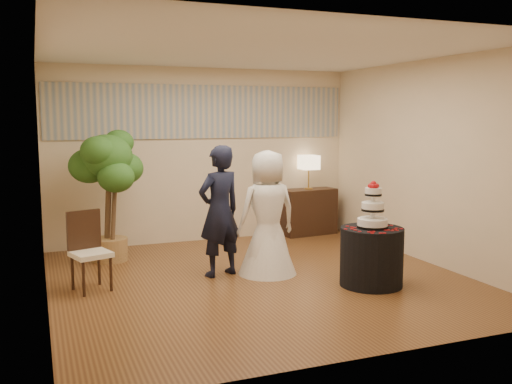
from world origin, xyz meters
name	(u,v)px	position (x,y,z in m)	size (l,w,h in m)	color
floor	(260,279)	(0.00, 0.00, 0.00)	(5.00, 5.00, 0.00)	brown
ceiling	(260,50)	(0.00, 0.00, 2.80)	(5.00, 5.00, 0.00)	white
wall_back	(203,155)	(0.00, 2.50, 1.40)	(5.00, 0.06, 2.80)	beige
wall_front	(374,193)	(0.00, -2.50, 1.40)	(5.00, 0.06, 2.80)	beige
wall_left	(41,175)	(-2.50, 0.00, 1.40)	(0.06, 5.00, 2.80)	beige
wall_right	(429,162)	(2.50, 0.00, 1.40)	(0.06, 5.00, 2.80)	beige
mural_border	(203,112)	(0.00, 2.48, 2.10)	(4.90, 0.02, 0.85)	#9D9D94
groom	(220,211)	(-0.41, 0.37, 0.83)	(0.61, 0.40, 1.67)	black
bride	(268,213)	(0.19, 0.22, 0.80)	(0.78, 0.75, 1.60)	white
cake_table	(371,257)	(1.16, -0.71, 0.35)	(0.75, 0.75, 0.70)	black
wedding_cake	(373,204)	(1.16, -0.71, 0.99)	(0.36, 0.36, 0.56)	white
console	(308,212)	(1.81, 2.30, 0.39)	(0.95, 0.42, 0.79)	black
table_lamp	(309,172)	(1.81, 2.30, 1.08)	(0.29, 0.29, 0.58)	beige
ficus_tree	(108,195)	(-1.63, 1.65, 0.94)	(0.89, 0.89, 1.88)	#2E601F
side_chair	(91,252)	(-2.00, 0.29, 0.46)	(0.43, 0.45, 0.93)	black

